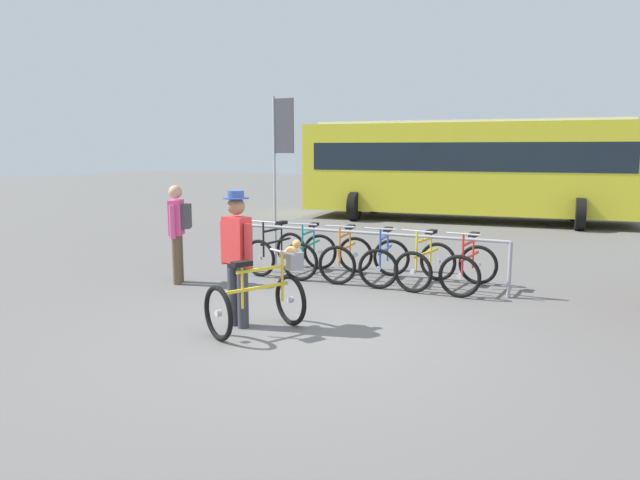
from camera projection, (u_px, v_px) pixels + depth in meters
ground_plane at (303, 332)px, 7.17m from camera, size 80.00×80.00×0.00m
bike_rack_rail at (368, 242)px, 9.69m from camera, size 4.61×0.25×0.88m
racked_bike_black at (276, 252)px, 10.68m from camera, size 0.71×1.12×0.97m
racked_bike_teal at (310, 254)px, 10.39m from camera, size 0.81×1.19×0.97m
racked_bike_orange at (347, 258)px, 10.09m from camera, size 0.79×1.18×0.97m
racked_bike_blue at (385, 261)px, 9.80m from camera, size 0.82×1.19×0.97m
racked_bike_yellow at (426, 264)px, 9.51m from camera, size 0.76×1.14×0.97m
racked_bike_red at (469, 268)px, 9.21m from camera, size 0.71×1.11×0.97m
featured_bicycle at (264, 292)px, 7.16m from camera, size 1.06×1.26×1.09m
person_with_featured_bike at (237, 253)px, 7.26m from camera, size 0.52×0.32×1.72m
pedestrian_with_backpack at (178, 228)px, 9.66m from camera, size 0.43×0.47×1.64m
bus_distant at (466, 165)px, 18.14m from camera, size 10.24×4.26×3.08m
banner_flag at (280, 149)px, 10.91m from camera, size 0.45×0.05×3.20m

